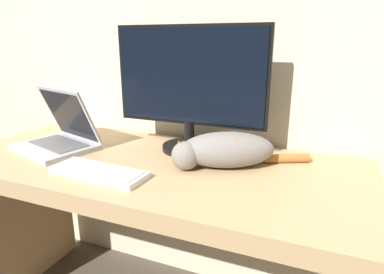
% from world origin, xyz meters
% --- Properties ---
extents(wall_back, '(6.40, 0.06, 2.60)m').
position_xyz_m(wall_back, '(0.00, 0.71, 1.30)').
color(wall_back, beige).
rests_on(wall_back, ground_plane).
extents(desk, '(1.54, 0.65, 0.76)m').
position_xyz_m(desk, '(0.00, 0.33, 0.60)').
color(desk, tan).
rests_on(desk, ground_plane).
extents(monitor, '(0.62, 0.22, 0.49)m').
position_xyz_m(monitor, '(0.08, 0.50, 1.02)').
color(monitor, black).
rests_on(monitor, desk).
extents(laptop, '(0.36, 0.33, 0.25)m').
position_xyz_m(laptop, '(-0.43, 0.32, 0.81)').
color(laptop, '#B7B7BC').
rests_on(laptop, desk).
extents(external_keyboard, '(0.34, 0.14, 0.02)m').
position_xyz_m(external_keyboard, '(-0.10, 0.15, 0.77)').
color(external_keyboard, white).
rests_on(external_keyboard, desk).
extents(cat, '(0.46, 0.31, 0.13)m').
position_xyz_m(cat, '(0.26, 0.38, 0.82)').
color(cat, gray).
rests_on(cat, desk).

